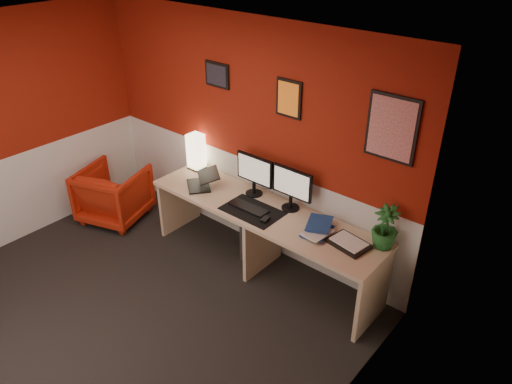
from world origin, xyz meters
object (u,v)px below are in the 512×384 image
object	(u,v)px
monitor_left	(254,169)
armchair	(114,194)
desk	(263,240)
monitor_right	(291,183)
laptop	(198,177)
pc_tower	(260,237)
zen_tray	(349,244)
potted_plant	(385,227)
shoji_lamp	(196,152)

from	to	relation	value
monitor_left	armchair	bearing A→B (deg)	-161.97
desk	monitor_right	distance (m)	0.71
laptop	pc_tower	distance (m)	0.94
monitor_right	zen_tray	xyz separation A→B (m)	(0.77, -0.16, -0.28)
pc_tower	monitor_right	bearing A→B (deg)	4.32
potted_plant	armchair	xyz separation A→B (m)	(-3.22, -0.59, -0.60)
desk	pc_tower	world-z (taller)	desk
monitor_right	armchair	size ratio (longest dim) A/B	0.79
desk	monitor_right	xyz separation A→B (m)	(0.19, 0.20, 0.66)
monitor_left	pc_tower	xyz separation A→B (m)	(0.10, -0.01, -0.80)
zen_tray	armchair	distance (m)	3.03
laptop	monitor_right	distance (m)	1.08
shoji_lamp	zen_tray	world-z (taller)	shoji_lamp
potted_plant	pc_tower	bearing A→B (deg)	-178.63
armchair	desk	bearing A→B (deg)	172.24
monitor_left	potted_plant	size ratio (longest dim) A/B	1.42
monitor_left	monitor_right	bearing A→B (deg)	1.83
laptop	zen_tray	size ratio (longest dim) A/B	0.94
potted_plant	pc_tower	size ratio (longest dim) A/B	0.91
monitor_right	laptop	bearing A→B (deg)	-164.98
monitor_right	pc_tower	xyz separation A→B (m)	(-0.37, -0.02, -0.80)
zen_tray	desk	bearing A→B (deg)	-178.15
shoji_lamp	zen_tray	distance (m)	2.13
armchair	shoji_lamp	bearing A→B (deg)	-163.65
potted_plant	armchair	bearing A→B (deg)	-169.53
potted_plant	monitor_left	bearing A→B (deg)	-179.01
laptop	monitor_right	size ratio (longest dim) A/B	0.57
monitor_left	pc_tower	size ratio (longest dim) A/B	1.29
desk	shoji_lamp	bearing A→B (deg)	169.54
shoji_lamp	pc_tower	size ratio (longest dim) A/B	0.89
monitor_right	potted_plant	bearing A→B (deg)	0.61
monitor_right	potted_plant	distance (m)	1.01
monitor_left	zen_tray	bearing A→B (deg)	-6.97
zen_tray	armchair	bearing A→B (deg)	-171.99
desk	pc_tower	distance (m)	0.28
monitor_left	potted_plant	world-z (taller)	monitor_left
laptop	pc_tower	xyz separation A→B (m)	(0.66, 0.25, -0.61)
monitor_left	monitor_right	xyz separation A→B (m)	(0.46, 0.01, 0.00)
shoji_lamp	armchair	xyz separation A→B (m)	(-0.86, -0.60, -0.60)
desk	laptop	distance (m)	0.96
laptop	potted_plant	xyz separation A→B (m)	(2.03, 0.29, 0.09)
shoji_lamp	monitor_left	bearing A→B (deg)	-2.12
monitor_left	armchair	xyz separation A→B (m)	(-1.75, -0.57, -0.69)
pc_tower	armchair	distance (m)	1.93
desk	monitor_right	bearing A→B (deg)	45.53
pc_tower	armchair	bearing A→B (deg)	-162.20
desk	laptop	xyz separation A→B (m)	(-0.83, -0.08, 0.47)
potted_plant	monitor_right	bearing A→B (deg)	-179.39
laptop	armchair	xyz separation A→B (m)	(-1.18, -0.31, -0.51)
shoji_lamp	potted_plant	bearing A→B (deg)	-0.18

